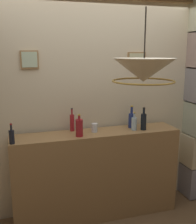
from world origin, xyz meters
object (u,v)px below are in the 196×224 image
liquor_bottle_rum (72,122)px  glass_tumbler_rocks (94,128)px  liquor_bottle_vermouth (144,121)px  liquor_bottle_amaro (134,123)px  liquor_bottle_whiskey (12,136)px  pendant_lamp (144,71)px  liquor_bottle_mezcal (131,120)px  liquor_bottle_gin (79,128)px

liquor_bottle_rum → glass_tumbler_rocks: 0.27m
liquor_bottle_vermouth → liquor_bottle_amaro: bearing=170.4°
liquor_bottle_whiskey → liquor_bottle_vermouth: (1.49, 0.07, 0.03)m
liquor_bottle_rum → glass_tumbler_rocks: liquor_bottle_rum is taller
glass_tumbler_rocks → pendant_lamp: 1.04m
liquor_bottle_rum → liquor_bottle_amaro: bearing=-13.8°
liquor_bottle_rum → liquor_bottle_whiskey: bearing=-158.3°
liquor_bottle_mezcal → liquor_bottle_vermouth: bearing=-51.8°
liquor_bottle_vermouth → liquor_bottle_gin: (-0.79, -0.03, -0.01)m
liquor_bottle_gin → liquor_bottle_mezcal: liquor_bottle_mezcal is taller
liquor_bottle_mezcal → glass_tumbler_rocks: 0.49m
liquor_bottle_amaro → liquor_bottle_mezcal: liquor_bottle_mezcal is taller
liquor_bottle_vermouth → liquor_bottle_mezcal: (-0.10, 0.13, -0.01)m
liquor_bottle_amaro → liquor_bottle_whiskey: size_ratio=1.02×
glass_tumbler_rocks → liquor_bottle_mezcal: bearing=5.7°
liquor_bottle_vermouth → liquor_bottle_gin: size_ratio=1.10×
liquor_bottle_rum → liquor_bottle_vermouth: 0.84m
glass_tumbler_rocks → pendant_lamp: bearing=-71.6°
liquor_bottle_rum → liquor_bottle_whiskey: liquor_bottle_rum is taller
liquor_bottle_whiskey → liquor_bottle_vermouth: size_ratio=0.78×
liquor_bottle_gin → pendant_lamp: bearing=-54.0°
liquor_bottle_whiskey → liquor_bottle_gin: size_ratio=0.86×
liquor_bottle_vermouth → liquor_bottle_mezcal: size_ratio=0.99×
pendant_lamp → liquor_bottle_gin: bearing=126.0°
liquor_bottle_gin → liquor_bottle_mezcal: size_ratio=0.91×
liquor_bottle_whiskey → liquor_bottle_amaro: bearing=3.9°
liquor_bottle_rum → pendant_lamp: bearing=-60.3°
liquor_bottle_amaro → pendant_lamp: size_ratio=0.34×
liquor_bottle_vermouth → liquor_bottle_mezcal: liquor_bottle_mezcal is taller
liquor_bottle_rum → pendant_lamp: size_ratio=0.43×
liquor_bottle_rum → liquor_bottle_gin: (0.03, -0.23, -0.01)m
liquor_bottle_vermouth → liquor_bottle_whiskey: bearing=-177.1°
liquor_bottle_amaro → liquor_bottle_whiskey: (-1.38, -0.09, -0.00)m
liquor_bottle_vermouth → glass_tumbler_rocks: 0.59m
liquor_bottle_amaro → liquor_bottle_vermouth: bearing=-9.6°
liquor_bottle_amaro → liquor_bottle_mezcal: 0.11m
glass_tumbler_rocks → liquor_bottle_gin: bearing=-151.2°
liquor_bottle_amaro → glass_tumbler_rocks: 0.47m
liquor_bottle_whiskey → pendant_lamp: size_ratio=0.34×
liquor_bottle_gin → glass_tumbler_rocks: 0.24m
liquor_bottle_rum → glass_tumbler_rocks: (0.24, -0.11, -0.05)m
liquor_bottle_rum → liquor_bottle_amaro: liquor_bottle_rum is taller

